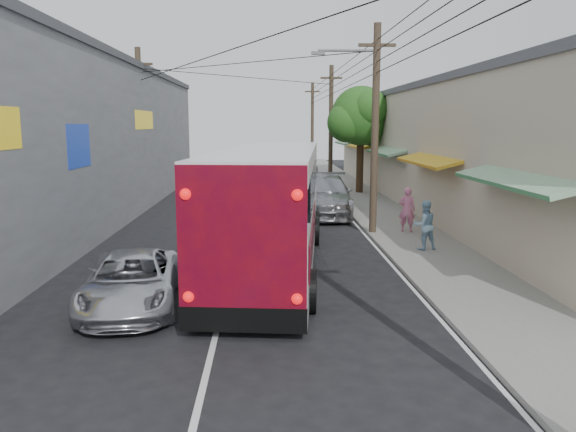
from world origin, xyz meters
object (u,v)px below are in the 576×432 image
at_px(parked_suv, 324,196).
at_px(parked_car_mid, 330,190).
at_px(coach_bus, 272,205).
at_px(pedestrian_near, 407,209).
at_px(pedestrian_far, 425,225).
at_px(parked_car_far, 307,177).
at_px(jeepney, 131,281).

bearing_deg(parked_suv, parked_car_mid, 85.91).
relative_size(coach_bus, pedestrian_near, 7.19).
height_order(parked_suv, pedestrian_far, parked_suv).
distance_m(parked_car_far, pedestrian_far, 20.26).
bearing_deg(pedestrian_near, parked_car_far, -65.92).
xyz_separation_m(parked_suv, parked_car_mid, (0.80, 4.56, -0.29)).
distance_m(jeepney, pedestrian_far, 10.06).
relative_size(coach_bus, parked_suv, 1.97).
bearing_deg(parked_car_mid, parked_suv, -98.53).
xyz_separation_m(parked_suv, pedestrian_near, (2.74, -4.99, 0.07)).
distance_m(parked_suv, parked_car_far, 11.93).
height_order(coach_bus, pedestrian_near, coach_bus).
distance_m(parked_car_far, pedestrian_near, 17.13).
bearing_deg(parked_car_mid, jeepney, -108.96).
relative_size(parked_car_far, pedestrian_far, 2.56).
xyz_separation_m(jeepney, parked_car_far, (5.94, 25.50, 0.06)).
relative_size(parked_car_far, pedestrian_near, 2.42).
distance_m(coach_bus, pedestrian_far, 5.40).
distance_m(jeepney, parked_car_far, 26.18).
xyz_separation_m(parked_suv, parked_car_far, (0.00, 11.92, -0.23)).
relative_size(parked_suv, pedestrian_near, 3.64).
relative_size(parked_car_mid, parked_car_far, 0.88).
height_order(parked_suv, pedestrian_near, pedestrian_near).
bearing_deg(pedestrian_far, parked_car_mid, -92.40).
height_order(parked_car_far, pedestrian_far, pedestrian_far).
height_order(coach_bus, parked_car_far, coach_bus).
xyz_separation_m(jeepney, parked_car_mid, (6.74, 18.13, 0.00)).
distance_m(parked_suv, parked_car_mid, 4.64).
distance_m(jeepney, parked_car_mid, 19.35).
bearing_deg(parked_car_far, pedestrian_near, -77.18).
bearing_deg(jeepney, pedestrian_far, 26.16).
xyz_separation_m(parked_car_far, pedestrian_far, (2.54, -20.10, 0.25)).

